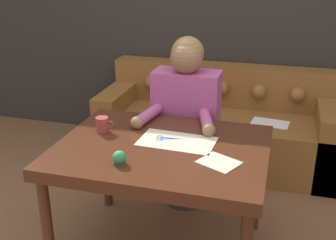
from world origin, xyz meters
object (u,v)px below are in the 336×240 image
object	(u,v)px
couch	(218,127)
pin_cushion	(119,158)
person	(185,122)
mug	(103,124)
dining_table	(162,157)
scissors	(170,139)

from	to	relation	value
couch	pin_cushion	xyz separation A→B (m)	(-0.25, -1.63, 0.45)
person	mug	xyz separation A→B (m)	(-0.39, -0.49, 0.13)
couch	person	distance (m)	0.85
dining_table	pin_cushion	distance (m)	0.32
dining_table	pin_cushion	world-z (taller)	pin_cushion
dining_table	mug	xyz separation A→B (m)	(-0.39, 0.09, 0.12)
scissors	dining_table	bearing A→B (deg)	-103.32
pin_cushion	mug	bearing A→B (deg)	124.74
dining_table	scissors	distance (m)	0.12
dining_table	couch	xyz separation A→B (m)	(0.11, 1.36, -0.35)
dining_table	pin_cushion	xyz separation A→B (m)	(-0.14, -0.27, 0.11)
person	pin_cushion	size ratio (longest dim) A/B	17.09
couch	person	xyz separation A→B (m)	(-0.11, -0.78, 0.33)
pin_cushion	dining_table	bearing A→B (deg)	62.13
dining_table	person	xyz separation A→B (m)	(-0.00, 0.58, -0.01)
scissors	mug	xyz separation A→B (m)	(-0.42, -0.00, 0.04)
scissors	mug	size ratio (longest dim) A/B	2.20
person	pin_cushion	distance (m)	0.87
dining_table	pin_cushion	bearing A→B (deg)	-117.87
couch	scissors	world-z (taller)	couch
dining_table	mug	distance (m)	0.42
mug	dining_table	bearing A→B (deg)	-13.45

